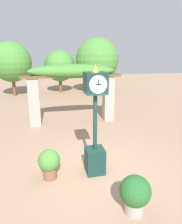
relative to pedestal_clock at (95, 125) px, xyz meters
name	(u,v)px	position (x,y,z in m)	size (l,w,h in m)	color
ground_plane	(97,171)	(0.07, 0.01, -1.51)	(60.00, 60.00, 0.00)	#9E7A60
pedestal_clock	(95,125)	(0.00, 0.00, 0.00)	(0.57, 0.62, 3.21)	#14332D
pergola	(72,79)	(0.07, 4.80, 0.77)	(4.97, 1.12, 3.03)	gray
potted_plant_near_left	(135,193)	(0.46, -1.78, -1.01)	(0.70, 0.70, 0.91)	gray
potted_plant_near_right	(49,162)	(-1.34, -0.01, -1.00)	(0.63, 0.63, 0.89)	brown
tree_line	(65,62)	(0.70, 13.29, 1.35)	(11.13, 4.11, 4.99)	brown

